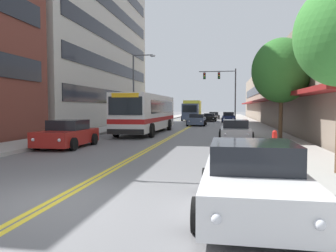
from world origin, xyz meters
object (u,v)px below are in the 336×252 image
Objects in this scene: car_beige_parked_left_far at (159,119)px; street_tree_right_mid at (281,71)px; car_slate_blue_moving_lead at (197,120)px; fire_hydrant at (274,140)px; car_dark_grey_moving_third at (214,116)px; box_truck at (192,110)px; car_white_parked_right_foreground at (253,180)px; car_silver_parked_right_mid at (235,131)px; city_bus at (147,112)px; traffic_signal_mast at (224,85)px; street_lamp_left_far at (137,84)px; car_navy_parked_right_far at (228,117)px; car_red_parked_left_near at (67,135)px; car_black_moving_second at (209,118)px.

car_beige_parked_left_far is 0.71× the size of street_tree_right_mid.
car_slate_blue_moving_lead reaches higher than fire_hydrant.
car_dark_grey_moving_third is 0.78× the size of street_tree_right_mid.
car_white_parked_right_foreground is at bearing -82.84° from box_truck.
car_slate_blue_moving_lead is at bearing 103.40° from car_silver_parked_right_mid.
car_beige_parked_left_far is 0.66× the size of box_truck.
city_bus is at bearing -105.11° from car_slate_blue_moving_lead.
car_slate_blue_moving_lead is at bearing -93.14° from car_dark_grey_moving_third.
traffic_signal_mast is (3.02, 8.63, 4.63)m from car_slate_blue_moving_lead.
car_silver_parked_right_mid is 16.69m from car_slate_blue_moving_lead.
car_slate_blue_moving_lead is 0.62× the size of street_lamp_left_far.
car_navy_parked_right_far reaches higher than car_beige_parked_left_far.
street_lamp_left_far reaches higher than box_truck.
street_lamp_left_far is (-0.55, -8.78, 3.86)m from car_beige_parked_left_far.
car_silver_parked_right_mid is 31.18m from box_truck.
fire_hydrant is (1.64, 8.43, -0.01)m from car_white_parked_right_foreground.
box_truck reaches higher than fire_hydrant.
car_beige_parked_left_far is 1.05× the size of car_navy_parked_right_far.
box_truck is at bearing 87.49° from city_bus.
box_truck is at bearing 85.25° from car_red_parked_left_near.
car_silver_parked_right_mid is at bearing -89.69° from car_navy_parked_right_far.
traffic_signal_mast is 17.02m from street_lamp_left_far.
car_silver_parked_right_mid is at bearing -76.60° from car_slate_blue_moving_lead.
street_tree_right_mid is (9.69, -5.42, 2.59)m from city_bus.
car_silver_parked_right_mid is (8.85, -18.95, -0.02)m from car_beige_parked_left_far.
car_navy_parked_right_far is at bearing 90.01° from car_white_parked_right_foreground.
car_navy_parked_right_far is at bearing 68.82° from car_slate_blue_moving_lead.
car_red_parked_left_near is at bearing -90.07° from car_beige_parked_left_far.
street_lamp_left_far reaches higher than car_red_parked_left_near.
car_black_moving_second is at bearing 56.63° from car_beige_parked_left_far.
car_beige_parked_left_far is (-1.85, 14.30, -1.13)m from city_bus.
car_silver_parked_right_mid is 0.96× the size of car_black_moving_second.
car_red_parked_left_near reaches higher than car_white_parked_right_foreground.
street_lamp_left_far is (-2.40, 5.52, 2.73)m from city_bus.
car_navy_parked_right_far is at bearing 92.91° from fire_hydrant.
car_red_parked_left_near is at bearing -100.01° from car_black_moving_second.
car_navy_parked_right_far is (-0.14, 25.86, 0.08)m from car_silver_parked_right_mid.
traffic_signal_mast is 1.01× the size of street_lamp_left_far.
street_lamp_left_far reaches higher than car_slate_blue_moving_lead.
box_truck is at bearing 101.21° from fire_hydrant.
car_silver_parked_right_mid is at bearing 164.00° from street_tree_right_mid.
box_truck is at bearing 97.89° from car_slate_blue_moving_lead.
traffic_signal_mast is at bearing -125.48° from car_navy_parked_right_far.
street_tree_right_mid is at bearing -83.93° from car_navy_parked_right_far.
car_silver_parked_right_mid is at bearing -86.14° from car_dark_grey_moving_third.
car_red_parked_left_near is at bearing -102.85° from car_slate_blue_moving_lead.
street_tree_right_mid reaches higher than box_truck.
street_tree_right_mid is (2.69, -0.77, 3.74)m from car_silver_parked_right_mid.
car_white_parked_right_foreground is at bearing -90.50° from car_silver_parked_right_mid.
city_bus is 20.85m from car_white_parked_right_foreground.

